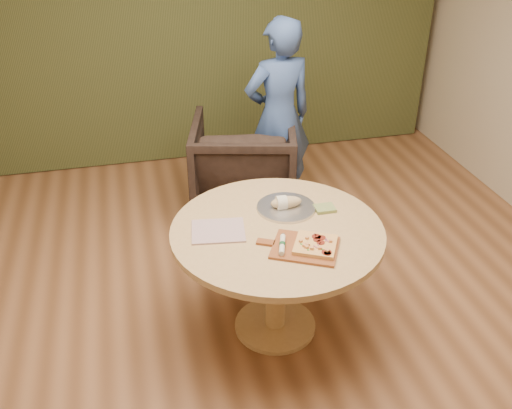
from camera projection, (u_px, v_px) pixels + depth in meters
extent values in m
cube|color=brown|center=(269.00, 355.00, 3.45)|extent=(5.00, 6.00, 0.02)
cube|color=#C5B595|center=(188.00, 11.00, 5.25)|extent=(5.00, 0.02, 2.80)
cube|color=#33391A|center=(190.00, 13.00, 5.16)|extent=(4.80, 0.14, 2.78)
cylinder|color=tan|center=(275.00, 325.00, 3.64)|extent=(0.51, 0.51, 0.03)
cylinder|color=tan|center=(276.00, 283.00, 3.47)|extent=(0.12, 0.12, 0.68)
cylinder|color=tan|center=(277.00, 231.00, 3.28)|extent=(1.23, 1.23, 0.04)
cube|color=brown|center=(305.00, 248.00, 3.09)|extent=(0.44, 0.41, 0.01)
cube|color=brown|center=(266.00, 242.00, 3.13)|extent=(0.11, 0.09, 0.01)
cube|color=#E6B05A|center=(315.00, 245.00, 3.08)|extent=(0.30, 0.30, 0.02)
cylinder|color=maroon|center=(322.00, 238.00, 3.12)|extent=(0.04, 0.04, 0.00)
cylinder|color=maroon|center=(317.00, 240.00, 3.10)|extent=(0.04, 0.04, 0.00)
cylinder|color=maroon|center=(316.00, 237.00, 3.13)|extent=(0.05, 0.05, 0.00)
cylinder|color=maroon|center=(321.00, 242.00, 3.08)|extent=(0.05, 0.05, 0.00)
cylinder|color=maroon|center=(327.00, 252.00, 3.00)|extent=(0.05, 0.05, 0.00)
cylinder|color=maroon|center=(327.00, 253.00, 2.99)|extent=(0.04, 0.04, 0.00)
cube|color=#E19854|center=(307.00, 247.00, 3.03)|extent=(0.03, 0.03, 0.01)
cube|color=#E19854|center=(327.00, 250.00, 3.00)|extent=(0.03, 0.03, 0.01)
cube|color=#E19854|center=(308.00, 244.00, 3.05)|extent=(0.02, 0.02, 0.01)
cube|color=#E19854|center=(320.00, 248.00, 3.03)|extent=(0.02, 0.02, 0.01)
cube|color=#E19854|center=(307.00, 238.00, 3.11)|extent=(0.02, 0.02, 0.01)
cube|color=#E19854|center=(331.00, 241.00, 3.08)|extent=(0.02, 0.02, 0.01)
cube|color=#E19854|center=(301.00, 241.00, 3.08)|extent=(0.02, 0.02, 0.01)
cube|color=#E19854|center=(304.00, 246.00, 3.04)|extent=(0.02, 0.02, 0.01)
cube|color=#E19854|center=(312.00, 248.00, 3.02)|extent=(0.02, 0.02, 0.01)
cube|color=#277322|center=(320.00, 247.00, 3.04)|extent=(0.01, 0.01, 0.00)
cube|color=#277322|center=(324.00, 237.00, 3.12)|extent=(0.01, 0.01, 0.00)
cube|color=#277322|center=(315.00, 240.00, 3.10)|extent=(0.01, 0.01, 0.00)
cube|color=#277322|center=(308.00, 250.00, 3.02)|extent=(0.01, 0.01, 0.00)
cube|color=#277322|center=(322.00, 250.00, 3.02)|extent=(0.01, 0.01, 0.00)
cube|color=#277322|center=(308.00, 248.00, 3.03)|extent=(0.01, 0.01, 0.00)
cube|color=#277322|center=(301.00, 244.00, 3.06)|extent=(0.01, 0.01, 0.00)
cube|color=#984964|center=(318.00, 238.00, 3.12)|extent=(0.03, 0.02, 0.00)
cube|color=#984964|center=(315.00, 235.00, 3.14)|extent=(0.01, 0.03, 0.00)
cube|color=#984964|center=(315.00, 247.00, 3.04)|extent=(0.02, 0.03, 0.00)
cube|color=#984964|center=(327.00, 241.00, 3.09)|extent=(0.01, 0.03, 0.00)
cube|color=#984964|center=(326.00, 240.00, 3.10)|extent=(0.02, 0.03, 0.00)
cube|color=#984964|center=(319.00, 244.00, 3.07)|extent=(0.03, 0.02, 0.00)
cylinder|color=beige|center=(282.00, 245.00, 3.07)|extent=(0.08, 0.17, 0.03)
cylinder|color=#194C26|center=(282.00, 245.00, 3.07)|extent=(0.04, 0.03, 0.03)
cube|color=silver|center=(283.00, 235.00, 3.16)|extent=(0.03, 0.04, 0.00)
cube|color=beige|center=(218.00, 231.00, 3.24)|extent=(0.33, 0.29, 0.01)
cylinder|color=silver|center=(286.00, 208.00, 3.46)|extent=(0.35, 0.35, 0.01)
cylinder|color=silver|center=(286.00, 207.00, 3.46)|extent=(0.36, 0.36, 0.02)
ellipsoid|color=tan|center=(286.00, 202.00, 3.44)|extent=(0.19, 0.08, 0.07)
cylinder|color=beige|center=(281.00, 203.00, 3.43)|extent=(0.06, 0.09, 0.09)
cube|color=#5B6F32|center=(325.00, 208.00, 3.44)|extent=(0.12, 0.10, 0.02)
imported|color=black|center=(244.00, 160.00, 4.77)|extent=(1.00, 0.96, 0.86)
imported|color=#35528B|center=(278.00, 117.00, 4.60)|extent=(0.64, 0.48, 1.60)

